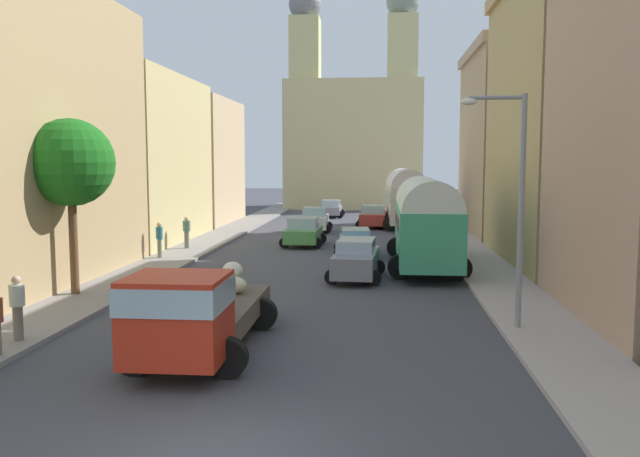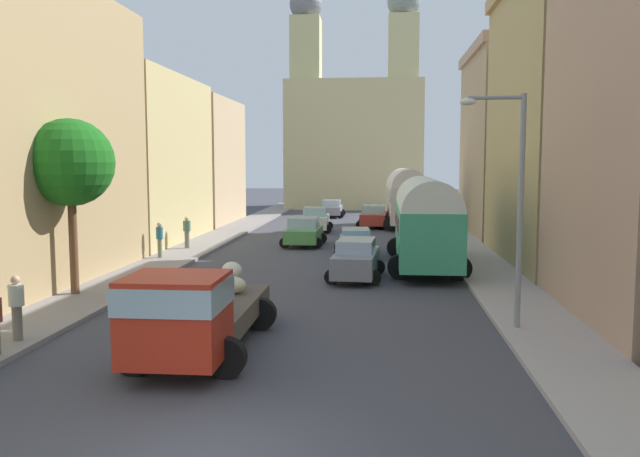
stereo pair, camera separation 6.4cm
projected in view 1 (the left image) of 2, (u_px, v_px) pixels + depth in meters
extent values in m
plane|color=#42424B|center=(332.00, 245.00, 37.19)|extent=(154.00, 154.00, 0.00)
cube|color=gray|center=(207.00, 242.00, 37.84)|extent=(2.50, 70.00, 0.14)
cube|color=#A9A19F|center=(462.00, 245.00, 36.53)|extent=(2.50, 70.00, 0.14)
cube|color=tan|center=(9.00, 135.00, 24.61)|extent=(5.58, 13.84, 11.44)
cube|color=tan|center=(136.00, 160.00, 37.78)|extent=(5.80, 12.05, 9.59)
cube|color=tan|center=(192.00, 162.00, 49.42)|extent=(5.93, 10.26, 9.33)
cube|color=tan|center=(563.00, 127.00, 29.91)|extent=(4.98, 12.38, 12.62)
cube|color=tan|center=(505.00, 147.00, 42.50)|extent=(4.55, 11.60, 11.37)
cube|color=tan|center=(508.00, 52.00, 41.88)|extent=(5.00, 11.60, 0.64)
cube|color=#CDC189|center=(354.00, 146.00, 66.41)|extent=(13.51, 7.56, 12.63)
cube|color=#CCC886|center=(305.00, 114.00, 64.65)|extent=(2.89, 2.89, 18.67)
sphere|color=slate|center=(305.00, 4.00, 63.57)|extent=(3.18, 3.18, 3.18)
cube|color=#CCC689|center=(402.00, 114.00, 63.80)|extent=(2.89, 2.89, 18.67)
sphere|color=gray|center=(403.00, 2.00, 62.72)|extent=(3.18, 3.18, 3.18)
cube|color=#389D73|center=(425.00, 231.00, 29.06)|extent=(2.53, 9.73, 2.29)
cylinder|color=silver|center=(426.00, 205.00, 28.95)|extent=(2.48, 9.54, 2.43)
cube|color=#99B7C6|center=(425.00, 220.00, 29.01)|extent=(2.58, 8.95, 0.73)
cylinder|color=black|center=(397.00, 247.00, 32.27)|extent=(1.00, 0.35, 1.00)
cylinder|color=black|center=(445.00, 248.00, 32.05)|extent=(1.00, 0.35, 1.00)
cylinder|color=black|center=(400.00, 267.00, 26.31)|extent=(1.00, 0.35, 1.00)
cylinder|color=black|center=(459.00, 268.00, 26.08)|extent=(1.00, 0.35, 1.00)
cube|color=beige|center=(405.00, 203.00, 46.82)|extent=(2.72, 8.45, 2.49)
cylinder|color=silver|center=(405.00, 186.00, 46.69)|extent=(2.67, 8.29, 2.42)
cube|color=#99B7C6|center=(405.00, 196.00, 46.76)|extent=(2.75, 7.79, 0.80)
cylinder|color=black|center=(387.00, 217.00, 49.60)|extent=(1.00, 0.35, 1.00)
cylinder|color=black|center=(418.00, 217.00, 49.46)|extent=(1.00, 0.35, 1.00)
cylinder|color=black|center=(390.00, 224.00, 44.44)|extent=(1.00, 0.35, 1.00)
cylinder|color=black|center=(425.00, 224.00, 44.30)|extent=(1.00, 0.35, 1.00)
cube|color=#B22917|center=(177.00, 318.00, 14.11)|extent=(2.09, 2.00, 1.84)
cube|color=#99B7C6|center=(177.00, 294.00, 14.06)|extent=(2.13, 2.08, 0.59)
cube|color=brown|center=(217.00, 311.00, 17.59)|extent=(2.09, 4.90, 0.55)
ellipsoid|color=beige|center=(201.00, 289.00, 17.67)|extent=(0.79, 0.92, 0.59)
ellipsoid|color=silver|center=(209.00, 305.00, 15.90)|extent=(1.16, 1.22, 0.49)
ellipsoid|color=beige|center=(232.00, 285.00, 18.54)|extent=(1.00, 0.85, 0.49)
ellipsoid|color=silver|center=(233.00, 270.00, 19.02)|extent=(0.84, 0.93, 0.48)
ellipsoid|color=beige|center=(204.00, 286.00, 16.53)|extent=(1.15, 1.14, 0.49)
cylinder|color=black|center=(228.00, 358.00, 14.32)|extent=(0.90, 0.32, 0.90)
cylinder|color=black|center=(135.00, 355.00, 14.50)|extent=(0.90, 0.32, 0.90)
cylinder|color=black|center=(261.00, 314.00, 18.42)|extent=(0.90, 0.32, 0.90)
cylinder|color=black|center=(189.00, 313.00, 18.61)|extent=(0.90, 0.32, 0.90)
cube|color=#4E914B|center=(304.00, 235.00, 36.73)|extent=(1.84, 3.78, 0.73)
cube|color=#9BB3C8|center=(304.00, 223.00, 36.66)|extent=(1.60, 1.98, 0.60)
cylinder|color=black|center=(317.00, 243.00, 35.52)|extent=(0.60, 0.21, 0.60)
cylinder|color=black|center=(285.00, 243.00, 35.70)|extent=(0.60, 0.21, 0.60)
cylinder|color=black|center=(321.00, 238.00, 37.82)|extent=(0.60, 0.21, 0.60)
cylinder|color=black|center=(291.00, 238.00, 38.01)|extent=(0.60, 0.21, 0.60)
cube|color=silver|center=(315.00, 222.00, 44.05)|extent=(1.82, 3.72, 0.82)
cube|color=#8DB1C3|center=(315.00, 212.00, 43.98)|extent=(1.57, 1.95, 0.55)
cylinder|color=black|center=(327.00, 229.00, 42.90)|extent=(0.60, 0.21, 0.60)
cylinder|color=black|center=(301.00, 229.00, 43.01)|extent=(0.60, 0.21, 0.60)
cylinder|color=black|center=(328.00, 226.00, 45.16)|extent=(0.60, 0.21, 0.60)
cylinder|color=black|center=(304.00, 226.00, 45.27)|extent=(0.60, 0.21, 0.60)
cube|color=gray|center=(331.00, 210.00, 55.63)|extent=(1.68, 3.65, 0.69)
cube|color=#9BB3C2|center=(331.00, 203.00, 55.57)|extent=(1.47, 1.90, 0.51)
cylinder|color=black|center=(340.00, 215.00, 54.47)|extent=(0.60, 0.21, 0.60)
cylinder|color=black|center=(320.00, 215.00, 54.62)|extent=(0.60, 0.21, 0.60)
cylinder|color=black|center=(341.00, 213.00, 56.70)|extent=(0.60, 0.21, 0.60)
cylinder|color=black|center=(322.00, 212.00, 56.86)|extent=(0.60, 0.21, 0.60)
cube|color=gray|center=(356.00, 262.00, 26.35)|extent=(1.86, 4.32, 0.84)
cube|color=#A1B4D3|center=(356.00, 245.00, 26.28)|extent=(1.54, 2.28, 0.52)
cylinder|color=black|center=(340.00, 266.00, 27.80)|extent=(0.60, 0.21, 0.60)
cylinder|color=black|center=(378.00, 267.00, 27.56)|extent=(0.60, 0.21, 0.60)
cylinder|color=black|center=(332.00, 277.00, 25.22)|extent=(0.60, 0.21, 0.60)
cylinder|color=black|center=(374.00, 278.00, 24.98)|extent=(0.60, 0.21, 0.60)
cube|color=#3485CD|center=(355.00, 244.00, 32.74)|extent=(1.82, 4.13, 0.66)
cube|color=#8CABC6|center=(355.00, 233.00, 32.69)|extent=(1.50, 2.18, 0.45)
cylinder|color=black|center=(340.00, 247.00, 34.04)|extent=(0.60, 0.21, 0.60)
cylinder|color=black|center=(370.00, 247.00, 34.00)|extent=(0.60, 0.21, 0.60)
cylinder|color=black|center=(340.00, 254.00, 31.55)|extent=(0.60, 0.21, 0.60)
cylinder|color=black|center=(372.00, 254.00, 31.51)|extent=(0.60, 0.21, 0.60)
cube|color=#B23629|center=(373.00, 218.00, 47.02)|extent=(1.90, 4.31, 0.79)
cube|color=#92BBBB|center=(373.00, 209.00, 46.95)|extent=(1.63, 2.26, 0.54)
cylinder|color=black|center=(362.00, 221.00, 48.46)|extent=(0.60, 0.21, 0.60)
cylinder|color=black|center=(386.00, 222.00, 48.25)|extent=(0.60, 0.21, 0.60)
cylinder|color=black|center=(360.00, 225.00, 45.86)|extent=(0.60, 0.21, 0.60)
cylinder|color=black|center=(385.00, 225.00, 45.64)|extent=(0.60, 0.21, 0.60)
cylinder|color=#69775A|center=(160.00, 259.00, 31.34)|extent=(0.18, 0.18, 0.14)
cylinder|color=#69775A|center=(160.00, 248.00, 31.28)|extent=(0.27, 0.27, 0.90)
cylinder|color=#2B687D|center=(159.00, 233.00, 31.21)|extent=(0.41, 0.41, 0.57)
sphere|color=tan|center=(159.00, 225.00, 31.17)|extent=(0.24, 0.24, 0.24)
cylinder|color=slate|center=(187.00, 249.00, 34.77)|extent=(0.22, 0.22, 0.14)
cylinder|color=slate|center=(187.00, 240.00, 34.72)|extent=(0.30, 0.30, 0.91)
cylinder|color=#486B56|center=(186.00, 226.00, 34.65)|extent=(0.46, 0.46, 0.54)
sphere|color=tan|center=(186.00, 219.00, 34.61)|extent=(0.23, 0.23, 0.23)
cylinder|color=slate|center=(19.00, 343.00, 16.87)|extent=(0.21, 0.21, 0.14)
cylinder|color=slate|center=(18.00, 323.00, 16.82)|extent=(0.28, 0.28, 0.90)
cylinder|color=silver|center=(17.00, 295.00, 16.74)|extent=(0.44, 0.44, 0.55)
sphere|color=#D6A786|center=(16.00, 280.00, 16.70)|extent=(0.24, 0.24, 0.24)
cylinder|color=gray|center=(521.00, 215.00, 17.90)|extent=(0.16, 0.16, 6.54)
cylinder|color=gray|center=(497.00, 98.00, 17.64)|extent=(1.48, 0.11, 0.11)
ellipsoid|color=silver|center=(469.00, 102.00, 17.72)|extent=(0.44, 0.28, 0.20)
cylinder|color=brown|center=(74.00, 247.00, 22.66)|extent=(0.29, 0.29, 3.57)
sphere|color=#1B641A|center=(70.00, 162.00, 22.36)|extent=(3.00, 3.00, 3.00)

